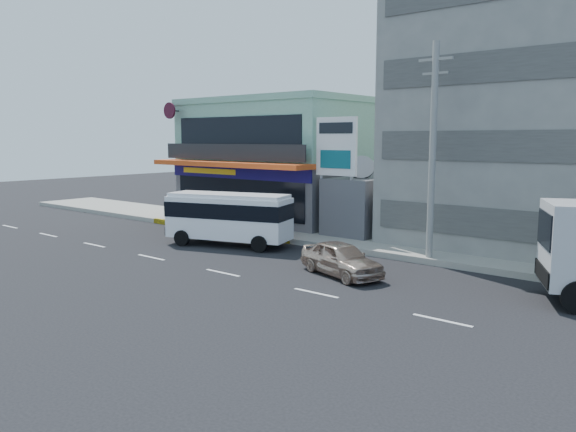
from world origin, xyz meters
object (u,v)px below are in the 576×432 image
object	(u,v)px
billboard	(336,153)
utility_pole_near	(433,152)
satellite_dish	(361,177)
shop_building	(286,163)
motorcycle_rider	(259,227)
minibus	(229,215)
concrete_building	(574,113)
sedan	(341,259)

from	to	relation	value
billboard	utility_pole_near	distance (m)	6.75
billboard	utility_pole_near	world-z (taller)	utility_pole_near
satellite_dish	billboard	bearing A→B (deg)	-105.52
utility_pole_near	billboard	bearing A→B (deg)	164.52
shop_building	satellite_dish	world-z (taller)	shop_building
utility_pole_near	motorcycle_rider	size ratio (longest dim) A/B	4.31
utility_pole_near	minibus	xyz separation A→B (m)	(-10.25, -2.83, -3.47)
utility_pole_near	shop_building	bearing A→B (deg)	154.94
shop_building	minibus	size ratio (longest dim) A/B	1.76
shop_building	satellite_dish	size ratio (longest dim) A/B	8.27
concrete_building	motorcycle_rider	world-z (taller)	concrete_building
shop_building	utility_pole_near	xyz separation A→B (m)	(14.00, -6.55, 1.15)
shop_building	concrete_building	size ratio (longest dim) A/B	0.77
utility_pole_near	sedan	distance (m)	6.60
billboard	minibus	distance (m)	6.79
concrete_building	sedan	size ratio (longest dim) A/B	3.77
concrete_building	motorcycle_rider	xyz separation A→B (m)	(-14.00, -8.35, -6.24)
shop_building	motorcycle_rider	xyz separation A→B (m)	(4.00, -7.30, -3.23)
sedan	billboard	bearing A→B (deg)	55.62
shop_building	satellite_dish	xyz separation A→B (m)	(8.00, -2.95, -0.42)
concrete_building	billboard	size ratio (longest dim) A/B	2.32
billboard	sedan	xyz separation A→B (m)	(4.68, -6.34, -4.21)
concrete_building	billboard	world-z (taller)	concrete_building
concrete_building	minibus	xyz separation A→B (m)	(-14.25, -10.43, -5.32)
billboard	minibus	xyz separation A→B (m)	(-3.75, -4.63, -3.25)
billboard	utility_pole_near	size ratio (longest dim) A/B	0.69
concrete_building	minibus	distance (m)	18.45
minibus	shop_building	bearing A→B (deg)	111.77
concrete_building	satellite_dish	world-z (taller)	concrete_building
minibus	utility_pole_near	bearing A→B (deg)	15.44
concrete_building	satellite_dish	xyz separation A→B (m)	(-10.00, -4.00, -3.42)
satellite_dish	billboard	distance (m)	2.31
billboard	motorcycle_rider	world-z (taller)	billboard
utility_pole_near	minibus	distance (m)	11.19
satellite_dish	billboard	xyz separation A→B (m)	(-0.50, -1.80, 1.35)
billboard	motorcycle_rider	size ratio (longest dim) A/B	2.98
satellite_dish	sedan	world-z (taller)	satellite_dish
billboard	satellite_dish	bearing A→B (deg)	74.48
satellite_dish	motorcycle_rider	world-z (taller)	satellite_dish
concrete_building	billboard	bearing A→B (deg)	-151.08
minibus	motorcycle_rider	world-z (taller)	minibus
billboard	motorcycle_rider	bearing A→B (deg)	-143.91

